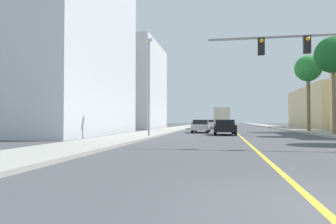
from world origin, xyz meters
name	(u,v)px	position (x,y,z in m)	size (l,w,h in m)	color
ground	(232,129)	(0.00, 42.00, 0.00)	(192.00, 192.00, 0.00)	#47474C
sidewalk_left	(177,128)	(-8.43, 42.00, 0.07)	(3.67, 168.00, 0.15)	#9E9B93
sidewalk_right	(292,129)	(8.43, 42.00, 0.07)	(3.67, 168.00, 0.15)	#9E9B93
lane_marking_center	(232,129)	(0.00, 42.00, 0.00)	(0.16, 144.00, 0.01)	yellow
building_left_near	(48,52)	(-17.81, 21.69, 7.87)	(12.43, 16.63, 15.74)	silver
building_left_far	(115,87)	(-18.97, 43.39, 6.84)	(14.76, 14.81, 13.68)	silver
street_lamp	(149,82)	(-7.10, 18.19, 4.36)	(0.56, 0.28, 7.57)	gray
palm_mid	(333,55)	(7.91, 23.21, 6.89)	(3.11, 3.11, 8.37)	brown
palm_far	(308,69)	(8.07, 31.61, 7.05)	(2.94, 2.94, 8.51)	brown
car_green	(199,124)	(-4.97, 41.60, 0.73)	(1.94, 4.17, 1.40)	#196638
car_silver	(201,126)	(-3.76, 28.36, 0.73)	(1.80, 4.55, 1.39)	#BCBCC1
car_black	(225,127)	(-1.28, 23.71, 0.72)	(2.07, 4.42, 1.39)	black
car_white	(212,123)	(-3.47, 53.81, 0.74)	(1.83, 4.14, 1.41)	white
delivery_truck	(222,118)	(-1.52, 45.14, 1.74)	(2.45, 8.39, 3.29)	red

